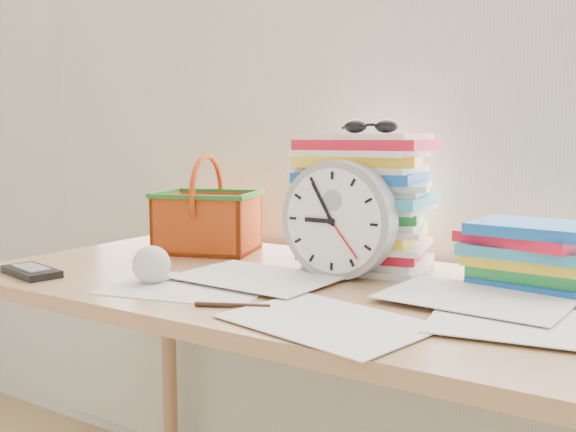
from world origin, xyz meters
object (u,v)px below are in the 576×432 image
Objects in this scene: paper_stack at (365,201)px; basket at (207,204)px; clock at (338,220)px; calculator at (31,272)px; desk at (300,317)px; book_stack at (532,256)px.

basket is at bearing -175.64° from paper_stack.
clock is (0.00, -0.13, -0.03)m from paper_stack.
basket is at bearing 84.77° from calculator.
basket is at bearing 156.37° from desk.
basket reaches higher than desk.
basket is 0.46m from calculator.
calculator is (-0.14, -0.42, -0.11)m from basket.
clock and basket have the same top height.
paper_stack reaches higher than book_stack.
clock is at bearing -161.76° from book_stack.
clock reaches higher than calculator.
desk is at bearing -41.53° from basket.
clock is at bearing 42.49° from calculator.
basket is (-0.43, -0.03, -0.03)m from paper_stack.
desk is 0.58m from calculator.
desk is at bearing 39.13° from calculator.
desk is at bearing -126.58° from clock.
clock reaches higher than book_stack.
calculator is (-0.92, -0.44, -0.06)m from book_stack.
desk is 5.70× the size of basket.
book_stack reaches higher than desk.
book_stack is at bearing 38.19° from calculator.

